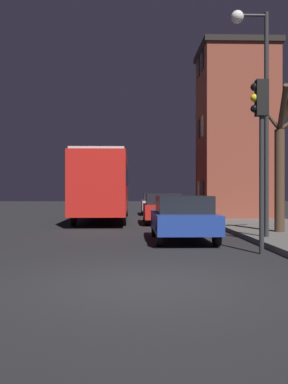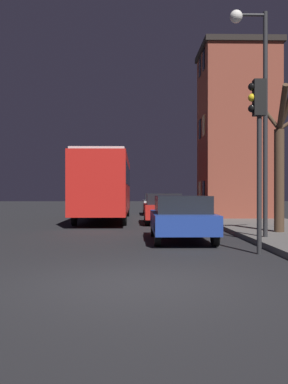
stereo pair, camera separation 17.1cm
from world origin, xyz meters
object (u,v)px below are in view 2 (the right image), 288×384
(car_near_lane, at_px, (182,217))
(bare_tree, at_px, (280,162))
(bus, at_px, (105,182))
(streetlamp, at_px, (256,88))
(traffic_light, at_px, (258,129))
(car_far_lane, at_px, (157,203))
(car_mid_lane, at_px, (163,208))

(car_near_lane, bearing_deg, bare_tree, 17.35)
(bare_tree, height_order, bus, bare_tree)
(streetlamp, bearing_deg, bus, 118.01)
(streetlamp, relative_size, traffic_light, 1.60)
(streetlamp, relative_size, bare_tree, 1.42)
(traffic_light, height_order, car_far_lane, traffic_light)
(streetlamp, bearing_deg, car_far_lane, 98.17)
(traffic_light, bearing_deg, bare_tree, 64.32)
(bare_tree, height_order, car_far_lane, bare_tree)
(streetlamp, height_order, traffic_light, streetlamp)
(bare_tree, distance_m, bus, 10.82)
(car_far_lane, bearing_deg, traffic_light, -84.93)
(streetlamp, xyz_separation_m, traffic_light, (-0.64, -2.45, -1.60))
(streetlamp, relative_size, car_mid_lane, 1.80)
(traffic_light, bearing_deg, streetlamp, 75.26)
(bus, relative_size, car_far_lane, 2.79)
(bare_tree, bearing_deg, car_near_lane, -162.65)
(car_near_lane, height_order, car_far_lane, car_far_lane)
(streetlamp, bearing_deg, car_mid_lane, 107.35)
(traffic_light, distance_m, car_mid_lane, 10.46)
(streetlamp, bearing_deg, bare_tree, 50.08)
(bare_tree, xyz_separation_m, car_far_lane, (-3.50, 14.20, -1.79))
(traffic_light, xyz_separation_m, car_mid_lane, (-1.73, 10.04, -2.36))
(bare_tree, distance_m, car_mid_lane, 7.32)
(bare_tree, xyz_separation_m, car_near_lane, (-3.50, -1.09, -1.80))
(traffic_light, bearing_deg, car_mid_lane, 99.77)
(bus, xyz_separation_m, car_near_lane, (3.10, -9.65, -1.31))
(traffic_light, bearing_deg, car_near_lane, 119.37)
(bare_tree, bearing_deg, traffic_light, -115.68)
(traffic_light, relative_size, car_far_lane, 1.10)
(traffic_light, xyz_separation_m, bus, (-4.70, 12.50, -1.05))
(traffic_light, height_order, car_mid_lane, traffic_light)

